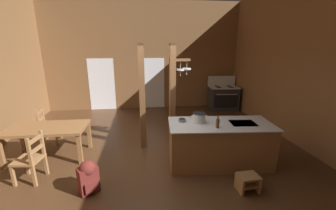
{
  "coord_description": "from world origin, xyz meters",
  "views": [
    {
      "loc": [
        -0.14,
        -4.14,
        2.45
      ],
      "look_at": [
        0.45,
        0.43,
        1.17
      ],
      "focal_mm": 22.15,
      "sensor_mm": 36.0,
      "label": 1
    }
  ],
  "objects_px": {
    "step_stool": "(248,181)",
    "backpack": "(88,176)",
    "ladderback_chair_near_window": "(48,126)",
    "ladderback_chair_by_post": "(31,159)",
    "stockpot_on_counter": "(199,118)",
    "bottle_tall_on_counter": "(218,123)",
    "dining_table": "(47,131)",
    "stove_range": "(223,98)",
    "kitchen_island": "(219,144)",
    "mixing_bowl_on_counter": "(182,120)"
  },
  "relations": [
    {
      "from": "step_stool",
      "to": "backpack",
      "type": "relative_size",
      "value": 0.63
    },
    {
      "from": "ladderback_chair_near_window",
      "to": "backpack",
      "type": "bearing_deg",
      "value": -55.47
    },
    {
      "from": "ladderback_chair_by_post",
      "to": "stockpot_on_counter",
      "type": "bearing_deg",
      "value": 4.35
    },
    {
      "from": "step_stool",
      "to": "backpack",
      "type": "bearing_deg",
      "value": 173.45
    },
    {
      "from": "step_stool",
      "to": "backpack",
      "type": "xyz_separation_m",
      "value": [
        -2.77,
        0.32,
        0.14
      ]
    },
    {
      "from": "step_stool",
      "to": "bottle_tall_on_counter",
      "type": "bearing_deg",
      "value": 116.45
    },
    {
      "from": "dining_table",
      "to": "ladderback_chair_near_window",
      "type": "distance_m",
      "value": 0.96
    },
    {
      "from": "ladderback_chair_near_window",
      "to": "backpack",
      "type": "xyz_separation_m",
      "value": [
        1.54,
        -2.24,
        -0.14
      ]
    },
    {
      "from": "stove_range",
      "to": "backpack",
      "type": "distance_m",
      "value": 6.29
    },
    {
      "from": "step_stool",
      "to": "dining_table",
      "type": "xyz_separation_m",
      "value": [
        -3.95,
        1.7,
        0.47
      ]
    },
    {
      "from": "kitchen_island",
      "to": "step_stool",
      "type": "bearing_deg",
      "value": -78.5
    },
    {
      "from": "stockpot_on_counter",
      "to": "mixing_bowl_on_counter",
      "type": "distance_m",
      "value": 0.37
    },
    {
      "from": "stove_range",
      "to": "backpack",
      "type": "relative_size",
      "value": 2.21
    },
    {
      "from": "stove_range",
      "to": "ladderback_chair_by_post",
      "type": "distance_m",
      "value": 6.79
    },
    {
      "from": "ladderback_chair_near_window",
      "to": "bottle_tall_on_counter",
      "type": "xyz_separation_m",
      "value": [
        3.97,
        -1.85,
        0.57
      ]
    },
    {
      "from": "stockpot_on_counter",
      "to": "mixing_bowl_on_counter",
      "type": "xyz_separation_m",
      "value": [
        -0.34,
        0.1,
        -0.07
      ]
    },
    {
      "from": "backpack",
      "to": "stockpot_on_counter",
      "type": "relative_size",
      "value": 1.75
    },
    {
      "from": "step_stool",
      "to": "ladderback_chair_near_window",
      "type": "height_order",
      "value": "ladderback_chair_near_window"
    },
    {
      "from": "dining_table",
      "to": "mixing_bowl_on_counter",
      "type": "distance_m",
      "value": 3.04
    },
    {
      "from": "backpack",
      "to": "dining_table",
      "type": "bearing_deg",
      "value": 130.44
    },
    {
      "from": "ladderback_chair_near_window",
      "to": "mixing_bowl_on_counter",
      "type": "xyz_separation_m",
      "value": [
        3.35,
        -1.4,
        0.51
      ]
    },
    {
      "from": "kitchen_island",
      "to": "backpack",
      "type": "height_order",
      "value": "kitchen_island"
    },
    {
      "from": "stove_range",
      "to": "kitchen_island",
      "type": "bearing_deg",
      "value": -112.77
    },
    {
      "from": "dining_table",
      "to": "mixing_bowl_on_counter",
      "type": "xyz_separation_m",
      "value": [
        2.98,
        -0.54,
        0.31
      ]
    },
    {
      "from": "stove_range",
      "to": "backpack",
      "type": "bearing_deg",
      "value": -132.71
    },
    {
      "from": "bottle_tall_on_counter",
      "to": "stockpot_on_counter",
      "type": "bearing_deg",
      "value": 128.47
    },
    {
      "from": "dining_table",
      "to": "ladderback_chair_by_post",
      "type": "bearing_deg",
      "value": -86.89
    },
    {
      "from": "kitchen_island",
      "to": "mixing_bowl_on_counter",
      "type": "relative_size",
      "value": 13.91
    },
    {
      "from": "kitchen_island",
      "to": "ladderback_chair_by_post",
      "type": "height_order",
      "value": "ladderback_chair_by_post"
    },
    {
      "from": "dining_table",
      "to": "mixing_bowl_on_counter",
      "type": "relative_size",
      "value": 10.71
    },
    {
      "from": "step_stool",
      "to": "ladderback_chair_by_post",
      "type": "height_order",
      "value": "ladderback_chair_by_post"
    },
    {
      "from": "mixing_bowl_on_counter",
      "to": "bottle_tall_on_counter",
      "type": "relative_size",
      "value": 0.66
    },
    {
      "from": "ladderback_chair_by_post",
      "to": "bottle_tall_on_counter",
      "type": "height_order",
      "value": "bottle_tall_on_counter"
    },
    {
      "from": "ladderback_chair_by_post",
      "to": "mixing_bowl_on_counter",
      "type": "xyz_separation_m",
      "value": [
        2.93,
        0.35,
        0.51
      ]
    },
    {
      "from": "backpack",
      "to": "ladderback_chair_near_window",
      "type": "bearing_deg",
      "value": 124.53
    },
    {
      "from": "stove_range",
      "to": "ladderback_chair_near_window",
      "type": "xyz_separation_m",
      "value": [
        -5.8,
        -2.38,
        -0.03
      ]
    },
    {
      "from": "backpack",
      "to": "ladderback_chair_by_post",
      "type": "bearing_deg",
      "value": 156.71
    },
    {
      "from": "mixing_bowl_on_counter",
      "to": "stockpot_on_counter",
      "type": "bearing_deg",
      "value": -16.54
    },
    {
      "from": "dining_table",
      "to": "ladderback_chair_near_window",
      "type": "relative_size",
      "value": 1.81
    },
    {
      "from": "dining_table",
      "to": "ladderback_chair_by_post",
      "type": "height_order",
      "value": "ladderback_chair_by_post"
    },
    {
      "from": "kitchen_island",
      "to": "step_stool",
      "type": "distance_m",
      "value": 1.0
    },
    {
      "from": "step_stool",
      "to": "dining_table",
      "type": "bearing_deg",
      "value": 156.75
    },
    {
      "from": "backpack",
      "to": "mixing_bowl_on_counter",
      "type": "relative_size",
      "value": 3.71
    },
    {
      "from": "step_stool",
      "to": "bottle_tall_on_counter",
      "type": "xyz_separation_m",
      "value": [
        -0.35,
        0.7,
        0.85
      ]
    },
    {
      "from": "step_stool",
      "to": "backpack",
      "type": "height_order",
      "value": "backpack"
    },
    {
      "from": "ladderback_chair_near_window",
      "to": "stockpot_on_counter",
      "type": "bearing_deg",
      "value": -22.2
    },
    {
      "from": "step_stool",
      "to": "stockpot_on_counter",
      "type": "relative_size",
      "value": 1.1
    },
    {
      "from": "ladderback_chair_near_window",
      "to": "step_stool",
      "type": "bearing_deg",
      "value": -30.66
    },
    {
      "from": "kitchen_island",
      "to": "dining_table",
      "type": "bearing_deg",
      "value": 168.57
    },
    {
      "from": "bottle_tall_on_counter",
      "to": "ladderback_chair_near_window",
      "type": "bearing_deg",
      "value": 154.94
    }
  ]
}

